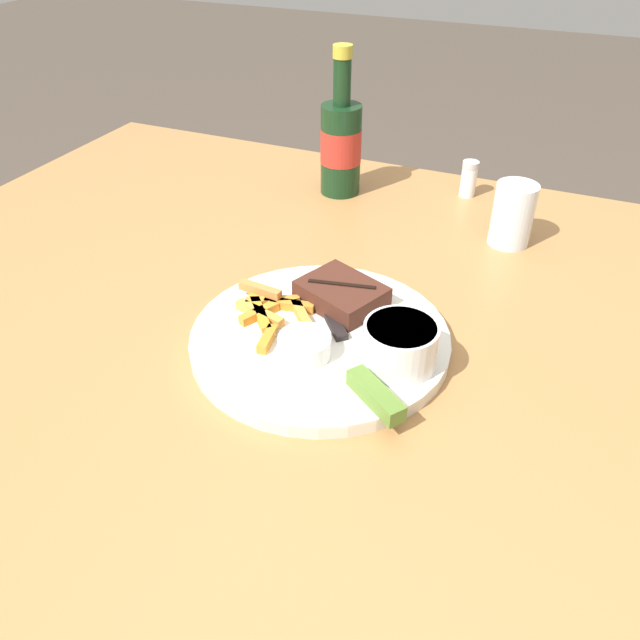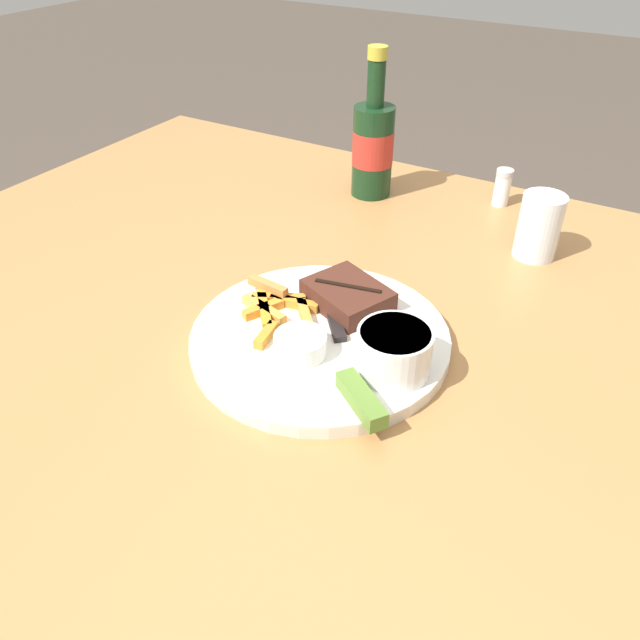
% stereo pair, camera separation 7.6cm
% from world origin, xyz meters
% --- Properties ---
extents(dining_table, '(1.48, 1.19, 0.75)m').
position_xyz_m(dining_table, '(0.00, 0.00, 0.68)').
color(dining_table, '#A87542').
rests_on(dining_table, ground_plane).
extents(dinner_plate, '(0.32, 0.32, 0.02)m').
position_xyz_m(dinner_plate, '(0.00, 0.00, 0.76)').
color(dinner_plate, silver).
rests_on(dinner_plate, dining_table).
extents(steak_portion, '(0.13, 0.12, 0.03)m').
position_xyz_m(steak_portion, '(0.00, 0.07, 0.78)').
color(steak_portion, '#472319').
rests_on(steak_portion, dinner_plate).
extents(fries_pile, '(0.14, 0.12, 0.02)m').
position_xyz_m(fries_pile, '(-0.07, 0.01, 0.77)').
color(fries_pile, orange).
rests_on(fries_pile, dinner_plate).
extents(coleslaw_cup, '(0.09, 0.09, 0.05)m').
position_xyz_m(coleslaw_cup, '(0.11, -0.02, 0.80)').
color(coleslaw_cup, white).
rests_on(coleslaw_cup, dinner_plate).
extents(dipping_sauce_cup, '(0.06, 0.06, 0.03)m').
position_xyz_m(dipping_sauce_cup, '(0.00, -0.05, 0.78)').
color(dipping_sauce_cup, silver).
rests_on(dipping_sauce_cup, dinner_plate).
extents(pickle_spear, '(0.08, 0.07, 0.02)m').
position_xyz_m(pickle_spear, '(0.10, -0.09, 0.78)').
color(pickle_spear, '#567A2D').
rests_on(pickle_spear, dinner_plate).
extents(fork_utensil, '(0.13, 0.07, 0.00)m').
position_xyz_m(fork_utensil, '(-0.08, -0.04, 0.77)').
color(fork_utensil, '#B7B7BC').
rests_on(fork_utensil, dinner_plate).
extents(knife_utensil, '(0.12, 0.14, 0.01)m').
position_xyz_m(knife_utensil, '(-0.01, 0.05, 0.77)').
color(knife_utensil, '#B7B7BC').
rests_on(knife_utensil, dinner_plate).
extents(beer_bottle, '(0.07, 0.07, 0.25)m').
position_xyz_m(beer_bottle, '(-0.15, 0.43, 0.84)').
color(beer_bottle, '#143319').
rests_on(beer_bottle, dining_table).
extents(drinking_glass, '(0.06, 0.06, 0.10)m').
position_xyz_m(drinking_glass, '(0.17, 0.36, 0.80)').
color(drinking_glass, silver).
rests_on(drinking_glass, dining_table).
extents(salt_shaker, '(0.03, 0.03, 0.07)m').
position_xyz_m(salt_shaker, '(0.07, 0.51, 0.78)').
color(salt_shaker, white).
rests_on(salt_shaker, dining_table).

